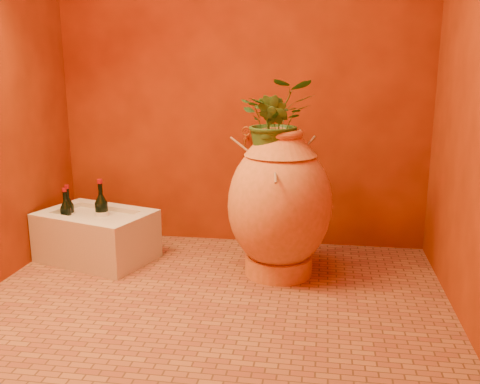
% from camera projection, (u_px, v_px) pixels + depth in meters
% --- Properties ---
extents(floor, '(2.50, 2.50, 0.00)m').
position_uv_depth(floor, '(212.00, 299.00, 2.86)').
color(floor, brown).
rests_on(floor, ground).
extents(wall_back, '(2.50, 0.02, 2.50)m').
position_uv_depth(wall_back, '(241.00, 60.00, 3.52)').
color(wall_back, '#621D05').
rests_on(wall_back, ground).
extents(amphora, '(0.72, 0.72, 0.87)m').
position_uv_depth(amphora, '(280.00, 204.00, 3.11)').
color(amphora, orange).
rests_on(amphora, floor).
extents(stone_basin, '(0.79, 0.66, 0.32)m').
position_uv_depth(stone_basin, '(97.00, 237.00, 3.41)').
color(stone_basin, beige).
rests_on(stone_basin, floor).
extents(wine_bottle_a, '(0.08, 0.08, 0.35)m').
position_uv_depth(wine_bottle_a, '(102.00, 214.00, 3.39)').
color(wine_bottle_a, black).
rests_on(wine_bottle_a, stone_basin).
extents(wine_bottle_b, '(0.07, 0.07, 0.30)m').
position_uv_depth(wine_bottle_b, '(69.00, 214.00, 3.44)').
color(wine_bottle_b, black).
rests_on(wine_bottle_b, stone_basin).
extents(wine_bottle_c, '(0.07, 0.07, 0.29)m').
position_uv_depth(wine_bottle_c, '(66.00, 217.00, 3.39)').
color(wine_bottle_c, black).
rests_on(wine_bottle_c, stone_basin).
extents(wall_tap, '(0.06, 0.14, 0.15)m').
position_uv_depth(wall_tap, '(246.00, 137.00, 3.56)').
color(wall_tap, '#B37229').
rests_on(wall_tap, wall_back).
extents(plant_main, '(0.48, 0.44, 0.46)m').
position_uv_depth(plant_main, '(276.00, 120.00, 3.01)').
color(plant_main, '#284F1C').
rests_on(plant_main, amphora).
extents(plant_side, '(0.26, 0.26, 0.38)m').
position_uv_depth(plant_side, '(273.00, 128.00, 2.95)').
color(plant_side, '#284F1C').
rests_on(plant_side, amphora).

